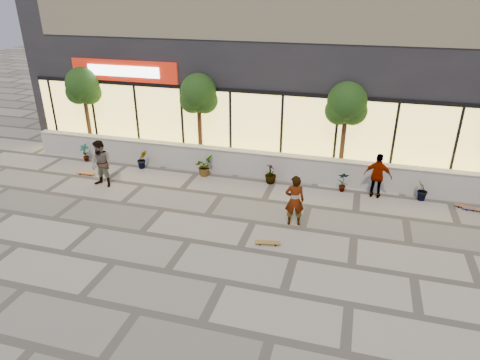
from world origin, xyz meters
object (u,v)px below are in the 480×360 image
(tree_mideast, at_px, (346,106))
(skateboard_right_near, at_px, (467,207))
(skateboard_right_far, at_px, (474,209))
(skater_right_near, at_px, (378,176))
(skater_center, at_px, (295,200))
(tree_midwest, at_px, (199,96))
(skater_left, at_px, (101,164))
(skateboard_left, at_px, (86,173))
(tree_west, at_px, (83,88))
(skateboard_center, at_px, (268,242))

(tree_mideast, distance_m, skateboard_right_near, 5.56)
(skateboard_right_far, bearing_deg, skater_right_near, 179.93)
(skater_center, bearing_deg, tree_midwest, -53.99)
(skater_left, distance_m, skateboard_left, 1.75)
(skateboard_left, bearing_deg, skater_left, -28.59)
(skater_left, relative_size, skater_right_near, 1.09)
(tree_west, bearing_deg, skater_right_near, -6.19)
(tree_mideast, xyz_separation_m, skateboard_right_near, (4.50, -1.50, -2.91))
(skater_right_near, height_order, skateboard_right_far, skater_right_near)
(skateboard_left, bearing_deg, tree_midwest, 32.26)
(skateboard_left, xyz_separation_m, skateboard_right_near, (14.64, 1.06, 0.00))
(skater_center, relative_size, skater_left, 0.94)
(tree_west, xyz_separation_m, tree_midwest, (5.50, 0.00, 0.00))
(skater_left, height_order, skateboard_center, skater_left)
(tree_midwest, distance_m, skateboard_left, 5.67)
(skater_center, bearing_deg, skateboard_left, -23.25)
(tree_mideast, xyz_separation_m, skater_center, (-1.20, -4.19, -2.12))
(tree_west, bearing_deg, skateboard_right_far, -5.59)
(skater_center, distance_m, skateboard_right_near, 6.35)
(tree_west, height_order, skater_left, tree_west)
(skater_left, bearing_deg, skateboard_left, 158.86)
(tree_mideast, xyz_separation_m, skater_right_near, (1.40, -1.40, -2.14))
(skateboard_left, bearing_deg, skateboard_right_far, 4.30)
(skateboard_left, bearing_deg, skater_right_near, 6.28)
(skater_center, height_order, skateboard_right_near, skater_center)
(skateboard_center, bearing_deg, skater_center, 58.47)
(tree_mideast, bearing_deg, tree_west, 180.00)
(tree_west, xyz_separation_m, tree_mideast, (11.50, 0.00, 0.00))
(tree_midwest, bearing_deg, tree_west, 180.00)
(tree_midwest, height_order, skater_right_near, tree_midwest)
(skater_left, bearing_deg, skater_center, 1.32)
(skater_left, bearing_deg, skateboard_right_far, 15.24)
(skater_right_near, distance_m, skateboard_left, 11.62)
(tree_west, height_order, skater_right_near, tree_west)
(skater_left, relative_size, skateboard_right_far, 2.54)
(tree_midwest, xyz_separation_m, skater_right_near, (7.40, -1.40, -2.14))
(tree_midwest, xyz_separation_m, tree_mideast, (6.00, 0.00, 0.00))
(tree_west, xyz_separation_m, skateboard_left, (1.36, -2.56, -2.91))
(tree_west, distance_m, skater_right_near, 13.15)
(tree_midwest, xyz_separation_m, skateboard_right_near, (10.50, -1.50, -2.91))
(tree_midwest, relative_size, skateboard_left, 5.07)
(skater_left, bearing_deg, tree_west, 137.27)
(skater_left, relative_size, skateboard_center, 2.33)
(tree_midwest, distance_m, skater_right_near, 7.83)
(tree_west, bearing_deg, skateboard_left, -61.95)
(skater_center, bearing_deg, skater_right_near, -145.78)
(tree_west, xyz_separation_m, skater_right_near, (12.90, -1.40, -2.14))
(tree_midwest, height_order, tree_mideast, same)
(skateboard_right_near, height_order, skateboard_right_far, skateboard_right_near)
(skater_right_near, relative_size, skateboard_center, 2.14)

